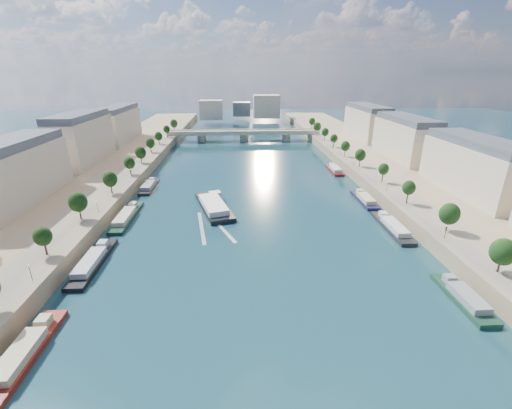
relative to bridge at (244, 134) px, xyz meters
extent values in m
plane|color=#0B2C32|center=(0.00, -120.66, -5.08)|extent=(700.00, 700.00, 0.00)
cube|color=#9E8460|center=(-72.00, -120.66, -2.58)|extent=(44.00, 520.00, 5.00)
cube|color=#9E8460|center=(72.00, -120.66, -2.58)|extent=(44.00, 520.00, 5.00)
cube|color=gray|center=(-57.00, -120.66, -0.03)|extent=(14.00, 520.00, 0.10)
cube|color=gray|center=(57.00, -120.66, -0.03)|extent=(14.00, 520.00, 0.10)
cylinder|color=#382B1E|center=(-55.00, -178.66, 1.83)|extent=(0.50, 0.50, 3.82)
ellipsoid|color=black|center=(-55.00, -178.66, 5.42)|extent=(4.80, 4.80, 5.52)
cylinder|color=#382B1E|center=(-55.00, -154.66, 1.83)|extent=(0.50, 0.50, 3.82)
ellipsoid|color=black|center=(-55.00, -154.66, 5.42)|extent=(4.80, 4.80, 5.52)
cylinder|color=#382B1E|center=(-55.00, -130.66, 1.83)|extent=(0.50, 0.50, 3.82)
ellipsoid|color=black|center=(-55.00, -130.66, 5.42)|extent=(4.80, 4.80, 5.52)
cylinder|color=#382B1E|center=(-55.00, -106.66, 1.83)|extent=(0.50, 0.50, 3.82)
ellipsoid|color=black|center=(-55.00, -106.66, 5.42)|extent=(4.80, 4.80, 5.52)
cylinder|color=#382B1E|center=(-55.00, -82.66, 1.83)|extent=(0.50, 0.50, 3.82)
ellipsoid|color=black|center=(-55.00, -82.66, 5.42)|extent=(4.80, 4.80, 5.52)
cylinder|color=#382B1E|center=(-55.00, -58.66, 1.83)|extent=(0.50, 0.50, 3.82)
ellipsoid|color=black|center=(-55.00, -58.66, 5.42)|extent=(4.80, 4.80, 5.52)
cylinder|color=#382B1E|center=(-55.00, -34.66, 1.83)|extent=(0.50, 0.50, 3.82)
ellipsoid|color=black|center=(-55.00, -34.66, 5.42)|extent=(4.80, 4.80, 5.52)
cylinder|color=#382B1E|center=(-55.00, -10.66, 1.83)|extent=(0.50, 0.50, 3.82)
ellipsoid|color=black|center=(-55.00, -10.66, 5.42)|extent=(4.80, 4.80, 5.52)
cylinder|color=#382B1E|center=(-55.00, 13.34, 1.83)|extent=(0.50, 0.50, 3.82)
ellipsoid|color=black|center=(-55.00, 13.34, 5.42)|extent=(4.80, 4.80, 5.52)
cylinder|color=#382B1E|center=(55.00, -194.66, 1.83)|extent=(0.50, 0.50, 3.82)
ellipsoid|color=black|center=(55.00, -194.66, 5.42)|extent=(4.80, 4.80, 5.52)
cylinder|color=#382B1E|center=(55.00, -170.66, 1.83)|extent=(0.50, 0.50, 3.82)
ellipsoid|color=black|center=(55.00, -170.66, 5.42)|extent=(4.80, 4.80, 5.52)
cylinder|color=#382B1E|center=(55.00, -146.66, 1.83)|extent=(0.50, 0.50, 3.82)
ellipsoid|color=black|center=(55.00, -146.66, 5.42)|extent=(4.80, 4.80, 5.52)
cylinder|color=#382B1E|center=(55.00, -122.66, 1.83)|extent=(0.50, 0.50, 3.82)
ellipsoid|color=black|center=(55.00, -122.66, 5.42)|extent=(4.80, 4.80, 5.52)
cylinder|color=#382B1E|center=(55.00, -98.66, 1.83)|extent=(0.50, 0.50, 3.82)
ellipsoid|color=black|center=(55.00, -98.66, 5.42)|extent=(4.80, 4.80, 5.52)
cylinder|color=#382B1E|center=(55.00, -74.66, 1.83)|extent=(0.50, 0.50, 3.82)
ellipsoid|color=black|center=(55.00, -74.66, 5.42)|extent=(4.80, 4.80, 5.52)
cylinder|color=#382B1E|center=(55.00, -50.66, 1.83)|extent=(0.50, 0.50, 3.82)
ellipsoid|color=black|center=(55.00, -50.66, 5.42)|extent=(4.80, 4.80, 5.52)
cylinder|color=#382B1E|center=(55.00, -26.66, 1.83)|extent=(0.50, 0.50, 3.82)
ellipsoid|color=black|center=(55.00, -26.66, 5.42)|extent=(4.80, 4.80, 5.52)
cylinder|color=#382B1E|center=(55.00, -2.66, 1.83)|extent=(0.50, 0.50, 3.82)
ellipsoid|color=black|center=(55.00, -2.66, 5.42)|extent=(4.80, 4.80, 5.52)
cylinder|color=#382B1E|center=(55.00, 21.34, 1.83)|extent=(0.50, 0.50, 3.82)
ellipsoid|color=black|center=(55.00, 21.34, 5.42)|extent=(4.80, 4.80, 5.52)
cylinder|color=black|center=(-52.50, -190.66, 1.92)|extent=(0.14, 0.14, 4.00)
sphere|color=#FFE5B2|center=(-52.50, -190.66, 4.02)|extent=(0.36, 0.36, 0.36)
cylinder|color=black|center=(-52.50, -150.66, 1.92)|extent=(0.14, 0.14, 4.00)
sphere|color=#FFE5B2|center=(-52.50, -150.66, 4.02)|extent=(0.36, 0.36, 0.36)
cylinder|color=black|center=(-52.50, -110.66, 1.92)|extent=(0.14, 0.14, 4.00)
sphere|color=#FFE5B2|center=(-52.50, -110.66, 4.02)|extent=(0.36, 0.36, 0.36)
cylinder|color=black|center=(-52.50, -70.66, 1.92)|extent=(0.14, 0.14, 4.00)
sphere|color=#FFE5B2|center=(-52.50, -70.66, 4.02)|extent=(0.36, 0.36, 0.36)
cylinder|color=black|center=(-52.50, -30.66, 1.92)|extent=(0.14, 0.14, 4.00)
sphere|color=#FFE5B2|center=(-52.50, -30.66, 4.02)|extent=(0.36, 0.36, 0.36)
cylinder|color=black|center=(52.50, -175.66, 1.92)|extent=(0.14, 0.14, 4.00)
sphere|color=#FFE5B2|center=(52.50, -175.66, 4.02)|extent=(0.36, 0.36, 0.36)
cylinder|color=black|center=(52.50, -135.66, 1.92)|extent=(0.14, 0.14, 4.00)
sphere|color=#FFE5B2|center=(52.50, -135.66, 4.02)|extent=(0.36, 0.36, 0.36)
cylinder|color=black|center=(52.50, -95.66, 1.92)|extent=(0.14, 0.14, 4.00)
sphere|color=#FFE5B2|center=(52.50, -95.66, 4.02)|extent=(0.36, 0.36, 0.36)
cylinder|color=black|center=(52.50, -55.66, 1.92)|extent=(0.14, 0.14, 4.00)
sphere|color=#FFE5B2|center=(52.50, -55.66, 4.02)|extent=(0.36, 0.36, 0.36)
cylinder|color=black|center=(52.50, -15.66, 1.92)|extent=(0.14, 0.14, 4.00)
sphere|color=#FFE5B2|center=(52.50, -15.66, 4.02)|extent=(0.36, 0.36, 0.36)
cube|color=beige|center=(-85.00, -137.66, 9.92)|extent=(16.00, 52.00, 20.00)
cube|color=#474C54|center=(-85.00, -137.66, 21.52)|extent=(14.72, 50.44, 3.20)
cube|color=beige|center=(-85.00, -79.66, 9.92)|extent=(16.00, 52.00, 20.00)
cube|color=#474C54|center=(-85.00, -79.66, 21.52)|extent=(14.72, 50.44, 3.20)
cube|color=beige|center=(-85.00, -21.66, 9.92)|extent=(16.00, 52.00, 20.00)
cube|color=#474C54|center=(-85.00, -21.66, 21.52)|extent=(14.72, 50.44, 3.20)
cube|color=beige|center=(85.00, -137.66, 9.92)|extent=(16.00, 52.00, 20.00)
cube|color=#474C54|center=(85.00, -137.66, 21.52)|extent=(14.72, 50.44, 3.20)
cube|color=beige|center=(85.00, -79.66, 9.92)|extent=(16.00, 52.00, 20.00)
cube|color=#474C54|center=(85.00, -79.66, 21.52)|extent=(14.72, 50.44, 3.20)
cube|color=beige|center=(85.00, -21.66, 9.92)|extent=(16.00, 52.00, 20.00)
cube|color=#474C54|center=(85.00, -21.66, 21.52)|extent=(14.72, 50.44, 3.20)
cube|color=beige|center=(-30.00, 89.34, 8.92)|extent=(22.00, 18.00, 18.00)
cube|color=beige|center=(25.00, 99.34, 10.92)|extent=(26.00, 20.00, 22.00)
cube|color=#474C54|center=(0.00, 114.34, 6.92)|extent=(18.00, 16.00, 14.00)
cube|color=#C1B79E|center=(0.00, 0.00, 1.12)|extent=(112.00, 11.00, 2.20)
cube|color=#C1B79E|center=(0.00, -5.00, 2.62)|extent=(112.00, 0.80, 0.90)
cube|color=#C1B79E|center=(0.00, 5.00, 2.62)|extent=(112.00, 0.80, 0.90)
cylinder|color=#C1B79E|center=(-32.00, 0.00, -2.58)|extent=(6.40, 6.40, 5.00)
cylinder|color=#C1B79E|center=(0.00, 0.00, -2.58)|extent=(6.40, 6.40, 5.00)
cylinder|color=#C1B79E|center=(32.00, 0.00, -2.58)|extent=(6.40, 6.40, 5.00)
cube|color=#C1B79E|center=(-52.00, 0.00, -2.58)|extent=(6.00, 12.00, 5.00)
cube|color=#C1B79E|center=(52.00, 0.00, -2.58)|extent=(6.00, 12.00, 5.00)
cube|color=black|center=(-15.00, -136.26, -4.57)|extent=(17.31, 32.57, 2.24)
cube|color=white|center=(-15.00, -138.76, -2.44)|extent=(12.71, 21.59, 2.01)
cube|color=white|center=(-15.00, -126.86, -2.55)|extent=(5.34, 4.86, 1.80)
cube|color=silver|center=(-18.20, -153.26, -5.06)|extent=(5.33, 25.86, 0.04)
cube|color=silver|center=(-11.80, -153.26, -5.06)|extent=(11.33, 24.38, 0.04)
cube|color=maroon|center=(-45.50, -207.93, -4.78)|extent=(5.00, 23.10, 1.80)
cube|color=#BBB68C|center=(-45.50, -209.78, -3.08)|extent=(4.10, 12.70, 1.60)
cube|color=#BBB68C|center=(-45.50, -201.00, -2.98)|extent=(2.50, 2.77, 1.80)
cube|color=black|center=(-45.50, -175.67, -4.78)|extent=(5.00, 26.00, 1.80)
cube|color=#B5BBC2|center=(-45.50, -177.75, -3.08)|extent=(4.10, 14.30, 1.60)
cube|color=#B5BBC2|center=(-45.50, -167.87, -2.98)|extent=(2.50, 3.12, 1.80)
cube|color=#163727|center=(-45.50, -144.59, -4.78)|extent=(5.00, 27.64, 1.80)
cube|color=beige|center=(-45.50, -146.80, -3.08)|extent=(4.10, 15.20, 1.60)
cube|color=beige|center=(-45.50, -136.30, -2.98)|extent=(2.50, 3.32, 1.80)
cube|color=black|center=(-45.50, -110.34, -4.78)|extent=(5.00, 21.32, 1.80)
cube|color=gray|center=(-45.50, -112.05, -3.08)|extent=(4.10, 11.73, 1.60)
cube|color=gray|center=(-45.50, -103.94, -2.98)|extent=(2.50, 2.56, 1.80)
cube|color=#183D2B|center=(45.50, -196.69, -4.78)|extent=(5.00, 19.11, 1.80)
cube|color=gray|center=(45.50, -198.22, -3.08)|extent=(4.10, 10.51, 1.60)
cube|color=gray|center=(45.50, -190.96, -2.98)|extent=(2.50, 2.29, 1.80)
cube|color=#232325|center=(45.50, -158.38, -4.78)|extent=(5.00, 25.30, 1.80)
cube|color=silver|center=(45.50, -160.40, -3.08)|extent=(4.10, 13.92, 1.60)
cube|color=silver|center=(45.50, -150.79, -2.98)|extent=(2.50, 3.04, 1.80)
cube|color=#1E1D3F|center=(45.50, -132.35, -4.78)|extent=(5.00, 20.73, 1.80)
cube|color=beige|center=(45.50, -134.01, -3.08)|extent=(4.10, 11.40, 1.60)
cube|color=beige|center=(45.50, -126.13, -2.98)|extent=(2.50, 2.49, 1.80)
cube|color=maroon|center=(45.50, -87.77, -4.78)|extent=(5.00, 19.41, 1.80)
cube|color=silver|center=(45.50, -89.32, -3.08)|extent=(4.10, 10.67, 1.60)
cube|color=silver|center=(45.50, -81.95, -2.98)|extent=(2.50, 2.33, 1.80)
camera|label=1|loc=(-5.65, -259.20, 44.23)|focal=24.00mm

